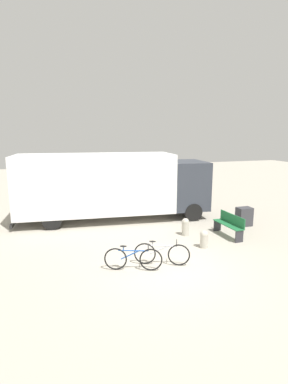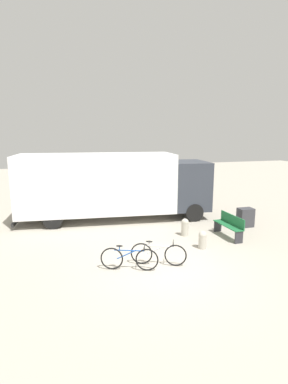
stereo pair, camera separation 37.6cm
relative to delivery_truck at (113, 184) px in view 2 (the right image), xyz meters
name	(u,v)px [view 2 (the right image)]	position (x,y,z in m)	size (l,w,h in m)	color
ground_plane	(165,270)	(0.45, -5.95, -1.74)	(60.00, 60.00, 0.00)	#A8A091
delivery_truck	(113,184)	(0.00, 0.00, 0.00)	(9.27, 3.35, 3.16)	white
park_bench	(230,225)	(3.99, -3.88, -1.24)	(0.44, 1.60, 0.91)	#1E6638
bicycle_near	(129,258)	(-0.59, -5.63, -1.37)	(1.68, 0.72, 0.79)	black
bicycle_middle	(158,254)	(0.38, -5.54, -1.37)	(1.65, 0.78, 0.79)	black
bollard_near_bench	(203,239)	(2.38, -4.68, -1.39)	(0.30, 0.30, 0.66)	#B2AD9E
bollard_far_bench	(185,226)	(2.33, -3.23, -1.35)	(0.30, 0.30, 0.72)	#B2AD9E
utility_box	(245,217)	(5.43, -2.88, -1.32)	(0.66, 0.46, 0.84)	#38383D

